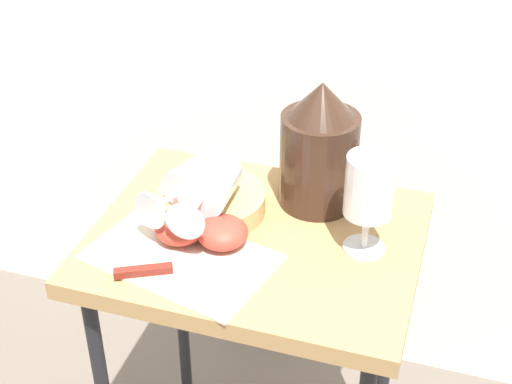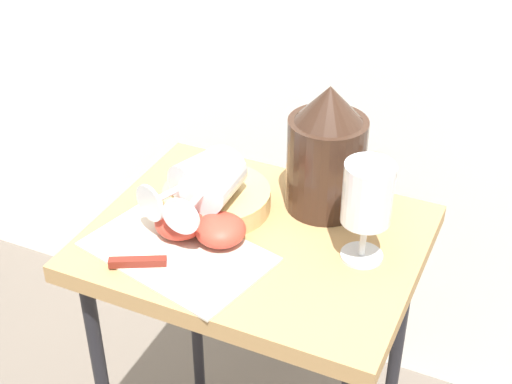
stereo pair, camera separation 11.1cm
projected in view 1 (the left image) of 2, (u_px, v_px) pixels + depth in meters
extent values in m
cube|color=#AD8451|center=(256.00, 242.00, 1.16)|extent=(0.51, 0.40, 0.03)
cylinder|color=black|center=(181.00, 305.00, 1.53)|extent=(0.02, 0.02, 0.63)
cylinder|color=black|center=(387.00, 351.00, 1.42)|extent=(0.02, 0.02, 0.63)
cube|color=beige|center=(181.00, 258.00, 1.10)|extent=(0.30, 0.23, 0.00)
cylinder|color=tan|center=(211.00, 202.00, 1.20)|extent=(0.18, 0.18, 0.03)
cylinder|color=#382319|center=(319.00, 160.00, 1.19)|extent=(0.13, 0.13, 0.16)
cylinder|color=orange|center=(318.00, 177.00, 1.20)|extent=(0.12, 0.12, 0.09)
cone|color=#382319|center=(322.00, 100.00, 1.13)|extent=(0.11, 0.11, 0.06)
torus|color=#382319|center=(369.00, 164.00, 1.16)|extent=(0.07, 0.01, 0.07)
cylinder|color=silver|center=(364.00, 247.00, 1.12)|extent=(0.06, 0.06, 0.00)
cylinder|color=silver|center=(365.00, 230.00, 1.10)|extent=(0.01, 0.01, 0.06)
cylinder|color=silver|center=(370.00, 186.00, 1.06)|extent=(0.07, 0.07, 0.09)
cylinder|color=orange|center=(369.00, 198.00, 1.07)|extent=(0.06, 0.06, 0.05)
cylinder|color=silver|center=(196.00, 181.00, 1.15)|extent=(0.09, 0.10, 0.07)
cylinder|color=silver|center=(165.00, 201.00, 1.11)|extent=(0.03, 0.06, 0.01)
cylinder|color=silver|center=(150.00, 210.00, 1.08)|extent=(0.06, 0.03, 0.06)
cylinder|color=silver|center=(210.00, 183.00, 1.14)|extent=(0.08, 0.09, 0.08)
cylinder|color=silver|center=(193.00, 209.00, 1.08)|extent=(0.01, 0.06, 0.01)
cylinder|color=silver|center=(185.00, 221.00, 1.05)|extent=(0.06, 0.01, 0.06)
ellipsoid|color=#CC3D2D|center=(180.00, 227.00, 1.12)|extent=(0.08, 0.08, 0.04)
ellipsoid|color=#CC3D2D|center=(222.00, 232.00, 1.11)|extent=(0.08, 0.08, 0.04)
cube|color=silver|center=(216.00, 266.00, 1.08)|extent=(0.12, 0.07, 0.00)
cube|color=maroon|center=(143.00, 271.00, 1.06)|extent=(0.08, 0.05, 0.01)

